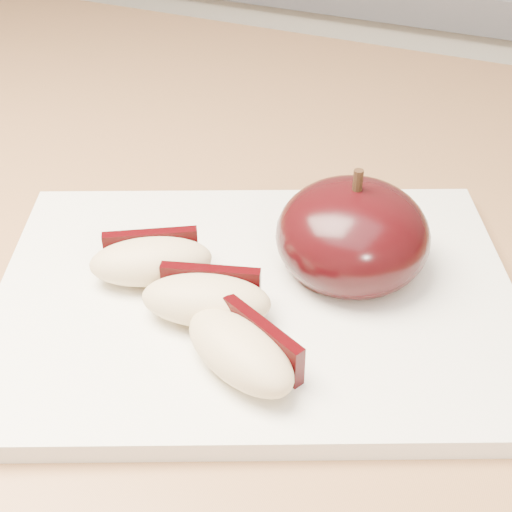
% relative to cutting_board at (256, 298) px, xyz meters
% --- Properties ---
extents(back_cabinet, '(2.40, 0.62, 0.94)m').
position_rel_cutting_board_xyz_m(back_cabinet, '(0.03, 0.82, -0.44)').
color(back_cabinet, silver).
rests_on(back_cabinet, ground).
extents(cutting_board, '(0.37, 0.33, 0.01)m').
position_rel_cutting_board_xyz_m(cutting_board, '(0.00, 0.00, 0.00)').
color(cutting_board, silver).
rests_on(cutting_board, island_counter).
extents(apple_half, '(0.12, 0.12, 0.08)m').
position_rel_cutting_board_xyz_m(apple_half, '(0.04, 0.04, 0.03)').
color(apple_half, black).
rests_on(apple_half, cutting_board).
extents(apple_wedge_a, '(0.08, 0.07, 0.03)m').
position_rel_cutting_board_xyz_m(apple_wedge_a, '(-0.06, -0.01, 0.02)').
color(apple_wedge_a, tan).
rests_on(apple_wedge_a, cutting_board).
extents(apple_wedge_b, '(0.08, 0.05, 0.03)m').
position_rel_cutting_board_xyz_m(apple_wedge_b, '(-0.02, -0.03, 0.02)').
color(apple_wedge_b, tan).
rests_on(apple_wedge_b, cutting_board).
extents(apple_wedge_c, '(0.08, 0.06, 0.03)m').
position_rel_cutting_board_xyz_m(apple_wedge_c, '(0.02, -0.06, 0.02)').
color(apple_wedge_c, tan).
rests_on(apple_wedge_c, cutting_board).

